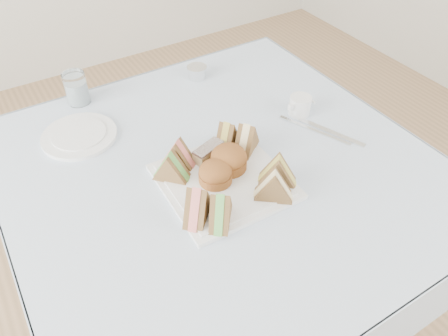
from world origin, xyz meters
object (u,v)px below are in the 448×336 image
water_glass (76,88)px  creamer_jug (300,105)px  serving_plate (224,182)px  table (221,255)px

water_glass → creamer_jug: water_glass is taller
serving_plate → creamer_jug: bearing=23.1°
table → serving_plate: size_ratio=3.18×
water_glass → creamer_jug: (0.52, -0.39, -0.02)m
table → creamer_jug: size_ratio=14.54×
table → serving_plate: serving_plate is taller
table → water_glass: size_ratio=9.50×
table → creamer_jug: 0.51m
table → serving_plate: 0.39m
serving_plate → creamer_jug: (0.33, 0.13, 0.02)m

